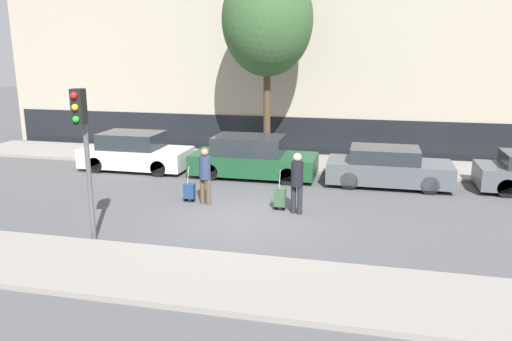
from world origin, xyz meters
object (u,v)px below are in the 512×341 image
pedestrian_left (205,173)px  pedestrian_right (297,180)px  trolley_right (280,197)px  traffic_light (83,135)px  parked_car_1 (252,158)px  parked_car_2 (388,168)px  parked_car_0 (135,152)px  bare_tree_near_crossing (267,20)px  trolley_left (189,191)px

pedestrian_left → pedestrian_right: bearing=4.3°
trolley_right → traffic_light: bearing=-139.6°
trolley_right → pedestrian_left: bearing=178.3°
parked_car_1 → trolley_right: size_ratio=3.75×
parked_car_2 → pedestrian_left: pedestrian_left is taller
parked_car_0 → parked_car_1: 4.64m
traffic_light → bare_tree_near_crossing: bearing=75.6°
trolley_left → pedestrian_right: 3.42m
parked_car_0 → pedestrian_right: size_ratio=2.34×
parked_car_2 → trolley_right: parked_car_2 is taller
parked_car_1 → bare_tree_near_crossing: bearing=88.8°
parked_car_2 → traffic_light: bearing=-135.9°
traffic_light → pedestrian_right: bearing=35.4°
traffic_light → bare_tree_near_crossing: (2.38, 9.28, 2.96)m
trolley_left → trolley_right: bearing=-3.3°
pedestrian_right → bare_tree_near_crossing: bearing=130.1°
pedestrian_right → trolley_right: bearing=-179.9°
parked_car_2 → bare_tree_near_crossing: bare_tree_near_crossing is taller
parked_car_1 → trolley_left: 3.64m
trolley_right → traffic_light: traffic_light is taller
parked_car_2 → trolley_right: (-3.07, -3.45, -0.24)m
trolley_left → trolley_right: size_ratio=0.93×
parked_car_0 → bare_tree_near_crossing: bearing=25.5°
pedestrian_right → trolley_right: size_ratio=1.46×
parked_car_0 → pedestrian_left: size_ratio=2.41×
parked_car_2 → trolley_left: bearing=-150.8°
trolley_left → pedestrian_right: size_ratio=0.64×
parked_car_0 → trolley_right: bearing=-29.9°
parked_car_1 → parked_car_2: bearing=-1.8°
parked_car_0 → traffic_light: bearing=-71.8°
trolley_right → traffic_light: 5.72m
parked_car_0 → trolley_right: size_ratio=3.41×
parked_car_1 → traffic_light: traffic_light is taller
pedestrian_left → bare_tree_near_crossing: size_ratio=0.22×
traffic_light → bare_tree_near_crossing: 10.03m
parked_car_0 → bare_tree_near_crossing: size_ratio=0.54×
trolley_left → pedestrian_right: pedestrian_right is taller
bare_tree_near_crossing → pedestrian_right: bearing=-70.5°
parked_car_1 → pedestrian_right: (2.20, -3.79, 0.30)m
parked_car_0 → traffic_light: size_ratio=1.11×
parked_car_2 → trolley_left: size_ratio=3.69×
pedestrian_left → trolley_right: (2.28, -0.07, -0.58)m
parked_car_0 → traffic_light: traffic_light is taller
pedestrian_left → parked_car_2: bearing=42.0°
parked_car_0 → traffic_light: (2.31, -7.05, 1.95)m
pedestrian_right → pedestrian_left: bearing=-164.8°
parked_car_0 → trolley_left: size_ratio=3.68×
trolley_left → pedestrian_right: (3.34, -0.35, 0.65)m
pedestrian_left → bare_tree_near_crossing: bearing=93.3°
parked_car_2 → trolley_right: size_ratio=3.43×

